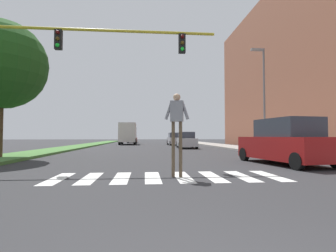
{
  "coord_description": "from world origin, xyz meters",
  "views": [
    {
      "loc": [
        -0.68,
        -1.5,
        1.21
      ],
      "look_at": [
        0.94,
        16.6,
        1.93
      ],
      "focal_mm": 27.75,
      "sensor_mm": 36.0,
      "label": 1
    }
  ],
  "objects_px": {
    "tree_mid": "(1,65)",
    "sedan_distant": "(175,139)",
    "suv_crossing": "(285,143)",
    "street_lamp_right": "(263,90)",
    "pedestrian_performer": "(177,121)",
    "sedan_midblock": "(186,141)",
    "sedan_far_horizon": "(132,139)",
    "truck_box_delivery": "(128,133)",
    "traffic_light_gantry": "(58,58)"
  },
  "relations": [
    {
      "from": "tree_mid",
      "to": "sedan_distant",
      "type": "bearing_deg",
      "value": 61.14
    },
    {
      "from": "suv_crossing",
      "to": "sedan_distant",
      "type": "height_order",
      "value": "suv_crossing"
    },
    {
      "from": "street_lamp_right",
      "to": "pedestrian_performer",
      "type": "xyz_separation_m",
      "value": [
        -7.63,
        -10.44,
        -2.93
      ]
    },
    {
      "from": "sedan_midblock",
      "to": "sedan_far_horizon",
      "type": "distance_m",
      "value": 22.64
    },
    {
      "from": "tree_mid",
      "to": "pedestrian_performer",
      "type": "distance_m",
      "value": 11.14
    },
    {
      "from": "sedan_distant",
      "to": "truck_box_delivery",
      "type": "height_order",
      "value": "truck_box_delivery"
    },
    {
      "from": "tree_mid",
      "to": "sedan_midblock",
      "type": "distance_m",
      "value": 17.25
    },
    {
      "from": "sedan_distant",
      "to": "sedan_far_horizon",
      "type": "relative_size",
      "value": 1.01
    },
    {
      "from": "pedestrian_performer",
      "to": "sedan_far_horizon",
      "type": "bearing_deg",
      "value": 94.63
    },
    {
      "from": "pedestrian_performer",
      "to": "sedan_midblock",
      "type": "height_order",
      "value": "pedestrian_performer"
    },
    {
      "from": "suv_crossing",
      "to": "sedan_far_horizon",
      "type": "distance_m",
      "value": 37.94
    },
    {
      "from": "tree_mid",
      "to": "suv_crossing",
      "type": "bearing_deg",
      "value": -14.04
    },
    {
      "from": "traffic_light_gantry",
      "to": "sedan_midblock",
      "type": "distance_m",
      "value": 17.61
    },
    {
      "from": "traffic_light_gantry",
      "to": "sedan_distant",
      "type": "relative_size",
      "value": 2.14
    },
    {
      "from": "tree_mid",
      "to": "pedestrian_performer",
      "type": "xyz_separation_m",
      "value": [
        8.47,
        -6.46,
        -3.29
      ]
    },
    {
      "from": "suv_crossing",
      "to": "sedan_midblock",
      "type": "relative_size",
      "value": 1.04
    },
    {
      "from": "traffic_light_gantry",
      "to": "suv_crossing",
      "type": "bearing_deg",
      "value": 0.52
    },
    {
      "from": "sedan_far_horizon",
      "to": "traffic_light_gantry",
      "type": "bearing_deg",
      "value": -91.86
    },
    {
      "from": "sedan_far_horizon",
      "to": "truck_box_delivery",
      "type": "bearing_deg",
      "value": -91.08
    },
    {
      "from": "traffic_light_gantry",
      "to": "tree_mid",
      "type": "bearing_deg",
      "value": 139.14
    },
    {
      "from": "street_lamp_right",
      "to": "pedestrian_performer",
      "type": "distance_m",
      "value": 13.26
    },
    {
      "from": "pedestrian_performer",
      "to": "truck_box_delivery",
      "type": "relative_size",
      "value": 0.4
    },
    {
      "from": "tree_mid",
      "to": "traffic_light_gantry",
      "type": "bearing_deg",
      "value": -40.86
    },
    {
      "from": "street_lamp_right",
      "to": "suv_crossing",
      "type": "bearing_deg",
      "value": -109.0
    },
    {
      "from": "suv_crossing",
      "to": "truck_box_delivery",
      "type": "relative_size",
      "value": 0.78
    },
    {
      "from": "traffic_light_gantry",
      "to": "suv_crossing",
      "type": "xyz_separation_m",
      "value": [
        9.54,
        0.09,
        -3.44
      ]
    },
    {
      "from": "street_lamp_right",
      "to": "sedan_midblock",
      "type": "bearing_deg",
      "value": 118.76
    },
    {
      "from": "street_lamp_right",
      "to": "sedan_midblock",
      "type": "distance_m",
      "value": 9.85
    },
    {
      "from": "traffic_light_gantry",
      "to": "street_lamp_right",
      "type": "distance_m",
      "value": 14.2
    },
    {
      "from": "street_lamp_right",
      "to": "suv_crossing",
      "type": "xyz_separation_m",
      "value": [
        -2.54,
        -7.37,
        -3.66
      ]
    },
    {
      "from": "street_lamp_right",
      "to": "sedan_midblock",
      "type": "relative_size",
      "value": 1.62
    },
    {
      "from": "sedan_midblock",
      "to": "sedan_far_horizon",
      "type": "height_order",
      "value": "sedan_far_horizon"
    },
    {
      "from": "sedan_midblock",
      "to": "pedestrian_performer",
      "type": "bearing_deg",
      "value": -100.06
    },
    {
      "from": "traffic_light_gantry",
      "to": "sedan_far_horizon",
      "type": "relative_size",
      "value": 2.15
    },
    {
      "from": "street_lamp_right",
      "to": "sedan_far_horizon",
      "type": "height_order",
      "value": "street_lamp_right"
    },
    {
      "from": "sedan_far_horizon",
      "to": "sedan_midblock",
      "type": "bearing_deg",
      "value": -73.3
    },
    {
      "from": "street_lamp_right",
      "to": "sedan_midblock",
      "type": "xyz_separation_m",
      "value": [
        -4.37,
        7.95,
        -3.83
      ]
    },
    {
      "from": "traffic_light_gantry",
      "to": "suv_crossing",
      "type": "relative_size",
      "value": 1.92
    },
    {
      "from": "suv_crossing",
      "to": "street_lamp_right",
      "type": "bearing_deg",
      "value": 71.0
    },
    {
      "from": "sedan_distant",
      "to": "sedan_far_horizon",
      "type": "distance_m",
      "value": 14.07
    },
    {
      "from": "tree_mid",
      "to": "street_lamp_right",
      "type": "distance_m",
      "value": 16.58
    },
    {
      "from": "sedan_distant",
      "to": "truck_box_delivery",
      "type": "xyz_separation_m",
      "value": [
        -6.58,
        3.34,
        0.85
      ]
    },
    {
      "from": "tree_mid",
      "to": "traffic_light_gantry",
      "type": "height_order",
      "value": "tree_mid"
    },
    {
      "from": "pedestrian_performer",
      "to": "suv_crossing",
      "type": "distance_m",
      "value": 5.99
    },
    {
      "from": "sedan_far_horizon",
      "to": "pedestrian_performer",
      "type": "bearing_deg",
      "value": -85.37
    },
    {
      "from": "tree_mid",
      "to": "street_lamp_right",
      "type": "xyz_separation_m",
      "value": [
        16.1,
        3.98,
        -0.36
      ]
    },
    {
      "from": "traffic_light_gantry",
      "to": "truck_box_delivery",
      "type": "height_order",
      "value": "traffic_light_gantry"
    },
    {
      "from": "suv_crossing",
      "to": "tree_mid",
      "type": "bearing_deg",
      "value": 165.96
    },
    {
      "from": "suv_crossing",
      "to": "sedan_midblock",
      "type": "bearing_deg",
      "value": 96.8
    },
    {
      "from": "sedan_distant",
      "to": "sedan_far_horizon",
      "type": "xyz_separation_m",
      "value": [
        -6.41,
        12.52,
        -0.01
      ]
    }
  ]
}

